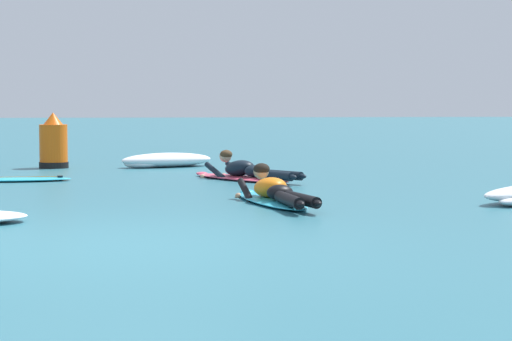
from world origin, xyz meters
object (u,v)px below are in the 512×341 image
drifting_surfboard (15,179)px  channel_marker_buoy (54,146)px  surfer_near (274,193)px  surfer_far (245,173)px

drifting_surfboard → channel_marker_buoy: channel_marker_buoy is taller
surfer_near → drifting_surfboard: bearing=134.2°
surfer_near → channel_marker_buoy: bearing=116.3°
drifting_surfboard → surfer_near: bearing=-45.8°
surfer_far → channel_marker_buoy: 4.82m
surfer_near → surfer_far: (0.03, 3.57, -0.00)m
surfer_near → surfer_far: size_ratio=1.11×
channel_marker_buoy → drifting_surfboard: bearing=-96.2°
channel_marker_buoy → surfer_near: bearing=-63.7°
drifting_surfboard → surfer_far: bearing=-4.4°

